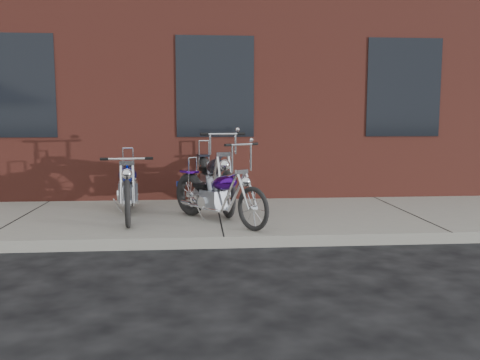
{
  "coord_description": "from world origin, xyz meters",
  "views": [
    {
      "loc": [
        -0.31,
        -6.27,
        1.65
      ],
      "look_at": [
        0.27,
        0.8,
        0.77
      ],
      "focal_mm": 38.0,
      "sensor_mm": 36.0,
      "label": 1
    }
  ],
  "objects": [
    {
      "name": "chopper_blue",
      "position": [
        -1.39,
        1.52,
        0.57
      ],
      "size": [
        0.56,
        2.3,
        1.0
      ],
      "rotation": [
        0.0,
        0.0,
        -1.45
      ],
      "color": "black",
      "rests_on": "sidewalk"
    },
    {
      "name": "building_brick",
      "position": [
        0.0,
        8.0,
        4.0
      ],
      "size": [
        22.0,
        10.0,
        8.0
      ],
      "primitive_type": "cube",
      "color": "brown",
      "rests_on": "ground"
    },
    {
      "name": "chopper_purple",
      "position": [
        -0.05,
        0.95,
        0.52
      ],
      "size": [
        1.29,
        1.72,
        1.16
      ],
      "rotation": [
        0.0,
        0.0,
        -0.94
      ],
      "color": "black",
      "rests_on": "sidewalk"
    },
    {
      "name": "sidewalk",
      "position": [
        0.0,
        1.5,
        0.07
      ],
      "size": [
        22.0,
        3.0,
        0.15
      ],
      "primitive_type": "cube",
      "color": "#A29A8D",
      "rests_on": "ground"
    },
    {
      "name": "chopper_third",
      "position": [
        -0.07,
        2.15,
        0.6
      ],
      "size": [
        0.75,
        2.47,
        1.27
      ],
      "rotation": [
        0.0,
        0.0,
        -1.37
      ],
      "color": "black",
      "rests_on": "sidewalk"
    },
    {
      "name": "ground",
      "position": [
        0.0,
        0.0,
        0.0
      ],
      "size": [
        120.0,
        120.0,
        0.0
      ],
      "primitive_type": "plane",
      "color": "black",
      "rests_on": "ground"
    }
  ]
}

